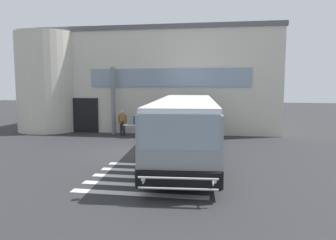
% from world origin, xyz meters
% --- Properties ---
extents(ground_plane, '(80.00, 90.00, 0.02)m').
position_xyz_m(ground_plane, '(0.00, 0.00, -0.01)').
color(ground_plane, '#2B2B2D').
rests_on(ground_plane, ground).
extents(bay_paint_stripes, '(4.40, 3.96, 0.01)m').
position_xyz_m(bay_paint_stripes, '(2.00, -4.20, 0.00)').
color(bay_paint_stripes, silver).
rests_on(bay_paint_stripes, ground).
extents(terminal_building, '(18.57, 13.80, 7.28)m').
position_xyz_m(terminal_building, '(-0.67, 11.53, 3.63)').
color(terminal_building, beige).
rests_on(terminal_building, ground).
extents(entry_support_column, '(0.28, 0.28, 4.49)m').
position_xyz_m(entry_support_column, '(-2.66, 5.40, 2.25)').
color(entry_support_column, slate).
rests_on(entry_support_column, ground).
extents(bus_main_foreground, '(3.44, 12.01, 2.70)m').
position_xyz_m(bus_main_foreground, '(2.88, -0.70, 1.34)').
color(bus_main_foreground, gray).
rests_on(bus_main_foreground, ground).
extents(passenger_near_column, '(0.53, 0.49, 1.68)m').
position_xyz_m(passenger_near_column, '(-1.87, 4.81, 0.96)').
color(passenger_near_column, '#1E2338').
rests_on(passenger_near_column, ground).
extents(passenger_by_doorway, '(0.59, 0.26, 1.68)m').
position_xyz_m(passenger_by_doorway, '(-0.68, 4.27, 0.93)').
color(passenger_by_doorway, '#2D2D33').
rests_on(passenger_by_doorway, ground).
extents(safety_bollard_yellow, '(0.18, 0.18, 0.90)m').
position_xyz_m(safety_bollard_yellow, '(3.74, 3.60, 0.45)').
color(safety_bollard_yellow, yellow).
rests_on(safety_bollard_yellow, ground).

